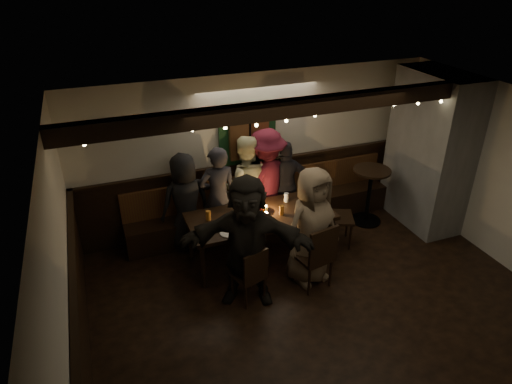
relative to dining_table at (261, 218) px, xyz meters
name	(u,v)px	position (x,y,z in m)	size (l,w,h in m)	color
room	(347,180)	(1.44, 0.02, 0.37)	(6.02, 5.01, 2.62)	black
dining_table	(261,218)	(0.00, 0.00, 0.00)	(2.16, 0.93, 0.94)	black
chair_near_left	(252,273)	(-0.47, -0.89, -0.23)	(0.47, 0.47, 0.84)	black
chair_near_right	(318,254)	(0.47, -0.93, -0.13)	(0.54, 0.54, 1.02)	black
chair_end	(333,212)	(1.21, -0.01, -0.13)	(0.60, 0.60, 1.02)	black
high_top	(370,189)	(2.13, 0.35, -0.07)	(0.63, 0.63, 1.00)	black
person_a	(186,202)	(-0.96, 0.72, 0.09)	(0.77, 0.50, 1.58)	black
person_b	(218,197)	(-0.46, 0.65, 0.13)	(0.61, 0.40, 1.66)	#26252C
person_c	(245,186)	(0.03, 0.78, 0.16)	(0.84, 0.65, 1.73)	beige
person_d	(266,181)	(0.39, 0.78, 0.18)	(1.15, 0.66, 1.78)	#501221
person_e	(286,185)	(0.75, 0.77, 0.06)	(0.90, 0.37, 1.53)	black
person_f	(247,241)	(-0.49, -0.79, 0.22)	(1.71, 0.55, 1.85)	black
person_g	(311,226)	(0.48, -0.70, 0.17)	(0.85, 0.55, 1.74)	#7C664E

